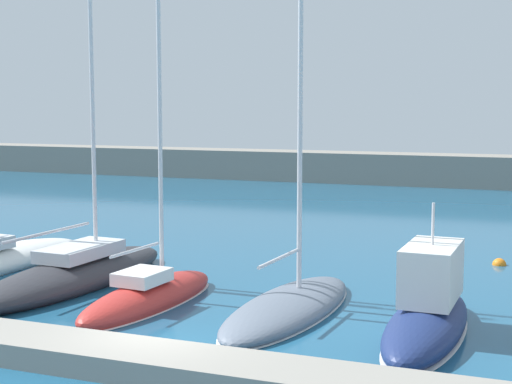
{
  "coord_description": "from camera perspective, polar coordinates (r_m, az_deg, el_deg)",
  "views": [
    {
      "loc": [
        8.85,
        -16.16,
        6.19
      ],
      "look_at": [
        -0.01,
        6.8,
        3.32
      ],
      "focal_mm": 53.21,
      "sensor_mm": 36.0,
      "label": 1
    }
  ],
  "objects": [
    {
      "name": "ground_plane",
      "position": [
        19.44,
        -7.37,
        -11.97
      ],
      "size": [
        120.0,
        120.0,
        0.0
      ],
      "primitive_type": "plane",
      "color": "#1E567A"
    },
    {
      "name": "dock_pier",
      "position": [
        18.24,
        -9.44,
        -12.31
      ],
      "size": [
        34.58,
        1.8,
        0.58
      ],
      "primitive_type": "cube",
      "color": "gray",
      "rests_on": "ground_plane"
    },
    {
      "name": "breakwater_seawall",
      "position": [
        59.49,
        12.47,
        1.66
      ],
      "size": [
        108.0,
        3.58,
        2.37
      ],
      "primitive_type": "cube",
      "color": "gray",
      "rests_on": "ground_plane"
    },
    {
      "name": "sailboat_charcoal_third",
      "position": [
        26.91,
        -13.39,
        -5.84
      ],
      "size": [
        3.26,
        9.87,
        18.21
      ],
      "rotation": [
        0.0,
        0.0,
        1.51
      ],
      "color": "#2D2D33",
      "rests_on": "ground_plane"
    },
    {
      "name": "sailboat_red_fourth",
      "position": [
        23.83,
        -8.07,
        -7.63
      ],
      "size": [
        2.39,
        6.89,
        14.14
      ],
      "rotation": [
        0.0,
        0.0,
        1.49
      ],
      "color": "#B72D28",
      "rests_on": "ground_plane"
    },
    {
      "name": "sailboat_slate_fifth",
      "position": [
        22.81,
        2.5,
        -8.33
      ],
      "size": [
        2.99,
        8.15,
        17.0
      ],
      "rotation": [
        0.0,
        0.0,
        1.5
      ],
      "color": "slate",
      "rests_on": "ground_plane"
    },
    {
      "name": "motorboat_navy_sixth",
      "position": [
        21.12,
        12.82,
        -8.74
      ],
      "size": [
        2.12,
        7.09,
        3.83
      ],
      "rotation": [
        0.0,
        0.0,
        1.54
      ],
      "color": "navy",
      "rests_on": "ground_plane"
    },
    {
      "name": "mooring_buoy_orange",
      "position": [
        30.87,
        17.82,
        -5.25
      ],
      "size": [
        0.53,
        0.53,
        0.53
      ],
      "primitive_type": "sphere",
      "color": "orange",
      "rests_on": "ground_plane"
    }
  ]
}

